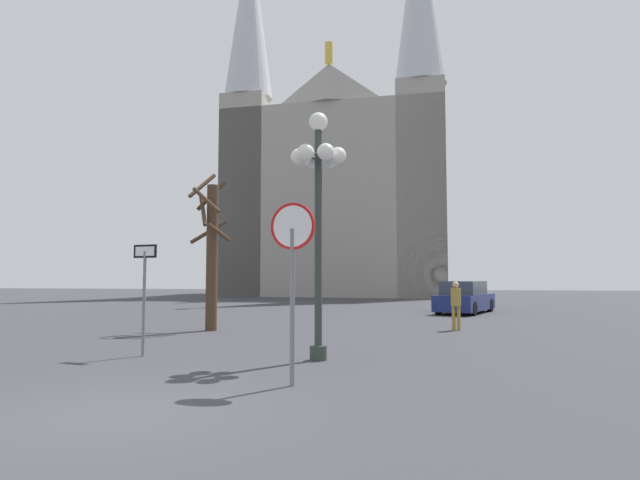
{
  "coord_description": "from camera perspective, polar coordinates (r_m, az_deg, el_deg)",
  "views": [
    {
      "loc": [
        3.58,
        -6.37,
        1.77
      ],
      "look_at": [
        -0.45,
        20.97,
        3.65
      ],
      "focal_mm": 29.35,
      "sensor_mm": 36.0,
      "label": 1
    }
  ],
  "objects": [
    {
      "name": "ground_plane",
      "position": [
        7.51,
        -21.36,
        -17.25
      ],
      "size": [
        120.0,
        120.0,
        0.0
      ],
      "primitive_type": "plane",
      "color": "#38383D"
    },
    {
      "name": "cathedral",
      "position": [
        48.28,
        2.13,
        6.17
      ],
      "size": [
        20.08,
        14.8,
        34.48
      ],
      "color": "gray",
      "rests_on": "ground"
    },
    {
      "name": "stop_sign",
      "position": [
        8.53,
        -3.02,
        -1.83
      ],
      "size": [
        0.77,
        0.2,
        2.96
      ],
      "color": "slate",
      "rests_on": "ground"
    },
    {
      "name": "one_way_arrow_sign",
      "position": [
        12.26,
        -18.6,
        -4.63
      ],
      "size": [
        0.61,
        0.17,
        2.46
      ],
      "color": "slate",
      "rests_on": "ground"
    },
    {
      "name": "street_lamp",
      "position": [
        11.24,
        -0.18,
        5.78
      ],
      "size": [
        1.2,
        1.09,
        5.29
      ],
      "color": "#2D3833",
      "rests_on": "ground"
    },
    {
      "name": "bare_tree",
      "position": [
        17.41,
        -11.76,
        -0.99
      ],
      "size": [
        1.5,
        1.51,
        5.26
      ],
      "color": "#473323",
      "rests_on": "ground"
    },
    {
      "name": "parked_car_near_navy",
      "position": [
        25.82,
        15.5,
        -6.12
      ],
      "size": [
        3.38,
        4.91,
        1.51
      ],
      "color": "navy",
      "rests_on": "ground"
    },
    {
      "name": "pedestrian_walking",
      "position": [
        17.66,
        14.59,
        -6.45
      ],
      "size": [
        0.32,
        0.32,
        1.58
      ],
      "color": "olive",
      "rests_on": "ground"
    }
  ]
}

